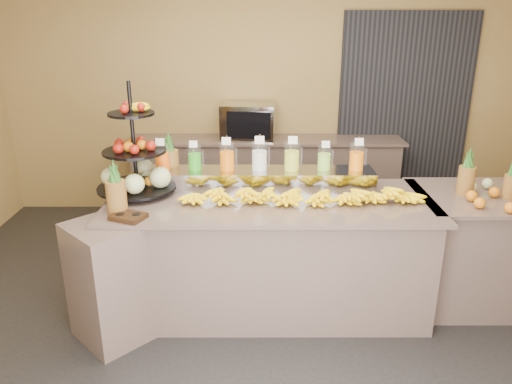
{
  "coord_description": "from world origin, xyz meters",
  "views": [
    {
      "loc": [
        -0.11,
        -3.27,
        2.29
      ],
      "look_at": [
        -0.11,
        0.3,
        0.99
      ],
      "focal_mm": 35.0,
      "sensor_mm": 36.0,
      "label": 1
    }
  ],
  "objects_px": {
    "right_fruit_pile": "(490,192)",
    "oven_warmer": "(249,121)",
    "fruit_stand": "(141,166)",
    "banana_heap": "(300,193)",
    "condiment_caddy": "(128,217)",
    "pitcher_tray": "(259,179)"
  },
  "relations": [
    {
      "from": "condiment_caddy",
      "to": "oven_warmer",
      "type": "relative_size",
      "value": 0.38
    },
    {
      "from": "banana_heap",
      "to": "pitcher_tray",
      "type": "bearing_deg",
      "value": 132.57
    },
    {
      "from": "oven_warmer",
      "to": "fruit_stand",
      "type": "bearing_deg",
      "value": -107.68
    },
    {
      "from": "right_fruit_pile",
      "to": "banana_heap",
      "type": "bearing_deg",
      "value": -178.91
    },
    {
      "from": "banana_heap",
      "to": "right_fruit_pile",
      "type": "height_order",
      "value": "right_fruit_pile"
    },
    {
      "from": "banana_heap",
      "to": "condiment_caddy",
      "type": "xyz_separation_m",
      "value": [
        -1.22,
        -0.33,
        -0.05
      ]
    },
    {
      "from": "banana_heap",
      "to": "right_fruit_pile",
      "type": "relative_size",
      "value": 4.23
    },
    {
      "from": "pitcher_tray",
      "to": "right_fruit_pile",
      "type": "relative_size",
      "value": 4.36
    },
    {
      "from": "fruit_stand",
      "to": "right_fruit_pile",
      "type": "bearing_deg",
      "value": -8.01
    },
    {
      "from": "fruit_stand",
      "to": "oven_warmer",
      "type": "bearing_deg",
      "value": 61.17
    },
    {
      "from": "banana_heap",
      "to": "oven_warmer",
      "type": "xyz_separation_m",
      "value": [
        -0.41,
        2.0,
        0.13
      ]
    },
    {
      "from": "right_fruit_pile",
      "to": "oven_warmer",
      "type": "xyz_separation_m",
      "value": [
        -1.86,
        1.97,
        0.13
      ]
    },
    {
      "from": "banana_heap",
      "to": "fruit_stand",
      "type": "height_order",
      "value": "fruit_stand"
    },
    {
      "from": "pitcher_tray",
      "to": "condiment_caddy",
      "type": "relative_size",
      "value": 8.22
    },
    {
      "from": "fruit_stand",
      "to": "condiment_caddy",
      "type": "height_order",
      "value": "fruit_stand"
    },
    {
      "from": "pitcher_tray",
      "to": "oven_warmer",
      "type": "xyz_separation_m",
      "value": [
        -0.11,
        1.67,
        0.12
      ]
    },
    {
      "from": "banana_heap",
      "to": "fruit_stand",
      "type": "bearing_deg",
      "value": 170.76
    },
    {
      "from": "pitcher_tray",
      "to": "right_fruit_pile",
      "type": "bearing_deg",
      "value": -9.74
    },
    {
      "from": "fruit_stand",
      "to": "condiment_caddy",
      "type": "xyz_separation_m",
      "value": [
        0.01,
        -0.53,
        -0.21
      ]
    },
    {
      "from": "condiment_caddy",
      "to": "right_fruit_pile",
      "type": "distance_m",
      "value": 2.69
    },
    {
      "from": "banana_heap",
      "to": "oven_warmer",
      "type": "height_order",
      "value": "oven_warmer"
    },
    {
      "from": "fruit_stand",
      "to": "oven_warmer",
      "type": "distance_m",
      "value": 1.98
    }
  ]
}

